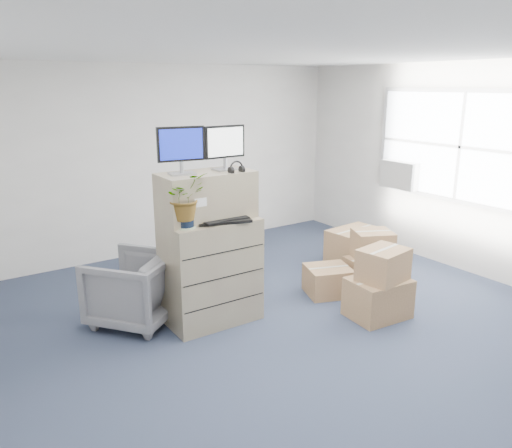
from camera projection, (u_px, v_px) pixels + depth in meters
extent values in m
plane|color=#212A3C|center=(313.00, 338.00, 5.12)|extent=(7.00, 7.00, 0.00)
cube|color=silver|center=(164.00, 160.00, 7.53)|extent=(6.00, 0.02, 2.80)
cube|color=silver|center=(496.00, 174.00, 6.37)|extent=(0.02, 7.00, 2.80)
cube|color=gray|center=(462.00, 147.00, 6.66)|extent=(0.06, 2.72, 1.52)
cube|color=white|center=(460.00, 147.00, 6.64)|extent=(0.01, 2.60, 1.40)
cube|color=silver|center=(401.00, 175.00, 7.46)|extent=(0.24, 0.60, 0.40)
cube|color=gray|center=(211.00, 271.00, 5.37)|extent=(0.99, 0.61, 1.15)
cube|color=gray|center=(206.00, 196.00, 5.19)|extent=(0.99, 0.50, 0.49)
cube|color=#99999E|center=(182.00, 174.00, 5.00)|extent=(0.28, 0.22, 0.02)
cylinder|color=#99999E|center=(182.00, 167.00, 4.98)|extent=(0.04, 0.04, 0.11)
cube|color=black|center=(181.00, 144.00, 4.92)|extent=(0.48, 0.11, 0.34)
cube|color=navy|center=(181.00, 144.00, 4.90)|extent=(0.43, 0.07, 0.30)
cube|color=#99999E|center=(225.00, 169.00, 5.26)|extent=(0.25, 0.19, 0.02)
cylinder|color=#99999E|center=(225.00, 163.00, 5.24)|extent=(0.04, 0.04, 0.11)
cube|color=black|center=(225.00, 142.00, 5.18)|extent=(0.47, 0.05, 0.34)
cube|color=silver|center=(226.00, 142.00, 5.16)|extent=(0.42, 0.02, 0.29)
torus|color=black|center=(236.00, 168.00, 5.10)|extent=(0.16, 0.02, 0.16)
cube|color=black|center=(223.00, 221.00, 5.11)|extent=(0.60, 0.37, 0.03)
ellipsoid|color=silver|center=(237.00, 215.00, 5.31)|extent=(0.11, 0.07, 0.04)
cylinder|color=gray|center=(216.00, 204.00, 5.29)|extent=(0.08, 0.08, 0.28)
cube|color=silver|center=(207.00, 219.00, 5.20)|extent=(0.06, 0.05, 0.02)
cube|color=black|center=(207.00, 212.00, 5.18)|extent=(0.06, 0.03, 0.12)
cube|color=black|center=(234.00, 209.00, 5.49)|extent=(0.22, 0.17, 0.06)
cube|color=#3F7CD7|center=(231.00, 203.00, 5.46)|extent=(0.26, 0.14, 0.10)
cylinder|color=#A0B793|center=(186.00, 227.00, 4.91)|extent=(0.20, 0.20, 0.02)
cylinder|color=black|center=(185.00, 220.00, 4.89)|extent=(0.17, 0.17, 0.13)
imported|color=#1A5819|center=(185.00, 202.00, 4.84)|extent=(0.51, 0.55, 0.36)
imported|color=slate|center=(133.00, 285.00, 5.36)|extent=(1.12, 1.11, 0.84)
cube|color=olive|center=(378.00, 298.00, 5.54)|extent=(0.68, 0.54, 0.44)
cube|color=olive|center=(368.00, 272.00, 6.38)|extent=(0.58, 0.50, 0.37)
cube|color=olive|center=(328.00, 280.00, 6.15)|extent=(0.65, 0.63, 0.35)
cube|color=olive|center=(383.00, 265.00, 5.41)|extent=(0.56, 0.48, 0.35)
cube|color=olive|center=(372.00, 245.00, 6.29)|extent=(0.60, 0.57, 0.36)
cube|color=olive|center=(354.00, 247.00, 7.11)|extent=(0.78, 0.55, 0.53)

